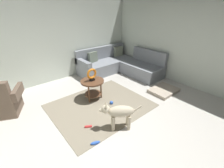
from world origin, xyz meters
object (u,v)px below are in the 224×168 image
at_px(sectional_couch, 119,65).
at_px(side_table, 92,85).
at_px(dog_toy_rope, 88,126).
at_px(dog, 119,113).
at_px(dog_toy_ball, 111,103).
at_px(torus_sculpture, 92,74).
at_px(armchair, 2,102).
at_px(dog_bed_mat, 164,90).
at_px(dog_toy_bone, 95,143).

bearing_deg(sectional_couch, side_table, -152.44).
bearing_deg(dog_toy_rope, dog, -39.77).
relative_size(sectional_couch, dog_toy_ball, 24.88).
xyz_separation_m(torus_sculpture, dog_toy_rope, (-0.70, -0.86, -0.69)).
height_order(armchair, dog_toy_rope, armchair).
height_order(dog, dog_toy_rope, dog).
distance_m(sectional_couch, dog_toy_ball, 2.16).
distance_m(armchair, side_table, 2.06).
bearing_deg(dog_bed_mat, armchair, 154.59).
distance_m(side_table, torus_sculpture, 0.29).
height_order(side_table, dog_toy_ball, side_table).
relative_size(sectional_couch, dog_toy_bone, 12.50).
xyz_separation_m(armchair, dog_toy_rope, (1.22, -1.61, -0.30)).
relative_size(dog_bed_mat, dog, 1.11).
bearing_deg(torus_sculpture, dog_toy_bone, -122.50).
bearing_deg(torus_sculpture, armchair, 158.78).
height_order(dog_bed_mat, dog_toy_ball, same).
height_order(armchair, dog_bed_mat, armchair).
height_order(torus_sculpture, dog_toy_bone, torus_sculpture).
xyz_separation_m(side_table, dog, (-0.22, -1.26, -0.04)).
bearing_deg(dog_toy_rope, sectional_couch, 35.85).
bearing_deg(dog_toy_ball, armchair, 149.17).
xyz_separation_m(dog_bed_mat, dog, (-2.00, -0.25, 0.33)).
height_order(dog_bed_mat, dog_toy_bone, dog_bed_mat).
height_order(side_table, dog_toy_rope, side_table).
bearing_deg(dog_toy_rope, dog_bed_mat, -3.40).
xyz_separation_m(armchair, dog_toy_ball, (2.12, -1.26, -0.28)).
height_order(armchair, dog, armchair).
relative_size(dog_bed_mat, dog_toy_ball, 8.84).
bearing_deg(dog_bed_mat, dog_toy_bone, -173.48).
distance_m(side_table, dog, 1.28).
relative_size(dog_bed_mat, dog_toy_bone, 4.44).
distance_m(armchair, dog_toy_ball, 2.48).
bearing_deg(sectional_couch, dog_toy_rope, -144.15).
bearing_deg(dog_toy_ball, sectional_couch, 42.58).
bearing_deg(torus_sculpture, dog, -100.11).
relative_size(armchair, dog_toy_ball, 10.81).
relative_size(sectional_couch, dog, 3.12).
xyz_separation_m(side_table, torus_sculpture, (-0.00, -0.00, 0.29)).
distance_m(armchair, dog_bed_mat, 4.10).
xyz_separation_m(torus_sculpture, dog_toy_ball, (0.20, -0.52, -0.67)).
height_order(sectional_couch, dog, sectional_couch).
relative_size(sectional_couch, dog_toy_rope, 15.45).
bearing_deg(dog_toy_ball, side_table, 111.37).
bearing_deg(side_table, sectional_couch, 27.56).
relative_size(side_table, dog_toy_rope, 4.12).
height_order(dog_bed_mat, dog, dog).
height_order(dog_toy_rope, dog_toy_bone, dog_toy_bone).
relative_size(torus_sculpture, dog_toy_rope, 2.24).
xyz_separation_m(side_table, dog_toy_rope, (-0.70, -0.86, -0.39)).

